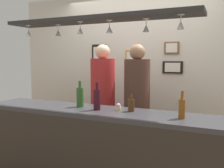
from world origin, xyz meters
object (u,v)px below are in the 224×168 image
bottle_beer_brown_stubby (131,105)px  picture_frame_lower_pair (173,67)px  picture_frame_caricature (99,55)px  picture_frame_upper_small (172,48)px  picture_frame_crest (131,58)px  bottle_champagne_green (80,97)px  person_left_red_shirt (103,94)px  cupcake (118,107)px  bottle_wine_dark_red (97,99)px  bottle_beer_amber_tall (182,108)px  person_middle_brown_shirt (137,96)px

bottle_beer_brown_stubby → picture_frame_lower_pair: bearing=83.1°
picture_frame_caricature → picture_frame_upper_small: (1.22, 0.00, 0.09)m
picture_frame_crest → bottle_beer_brown_stubby: bearing=-69.3°
bottle_beer_brown_stubby → bottle_champagne_green: bearing=-178.7°
picture_frame_lower_pair → picture_frame_upper_small: bearing=180.0°
bottle_champagne_green → bottle_beer_brown_stubby: bearing=1.3°
person_left_red_shirt → bottle_beer_brown_stubby: 0.94m
picture_frame_caricature → bottle_champagne_green: bearing=-71.2°
cupcake → picture_frame_caricature: size_ratio=0.23×
bottle_wine_dark_red → picture_frame_crest: picture_frame_crest is taller
bottle_champagne_green → picture_frame_upper_small: bearing=60.5°
bottle_champagne_green → bottle_wine_dark_red: size_ratio=1.00×
bottle_beer_brown_stubby → picture_frame_caricature: (-1.08, 1.33, 0.55)m
bottle_beer_amber_tall → person_left_red_shirt: bearing=147.7°
bottle_wine_dark_red → bottle_beer_brown_stubby: size_ratio=1.67×
picture_frame_lower_pair → person_left_red_shirt: bearing=-141.1°
picture_frame_crest → picture_frame_upper_small: picture_frame_upper_small is taller
person_middle_brown_shirt → bottle_wine_dark_red: person_middle_brown_shirt is taller
person_middle_brown_shirt → bottle_wine_dark_red: (-0.20, -0.74, 0.06)m
bottle_beer_amber_tall → bottle_beer_brown_stubby: (-0.53, 0.10, -0.03)m
bottle_wine_dark_red → cupcake: size_ratio=3.85×
person_left_red_shirt → bottle_beer_amber_tall: 1.42m
bottle_beer_amber_tall → cupcake: 0.68m
person_middle_brown_shirt → picture_frame_caricature: 1.26m
bottle_beer_brown_stubby → person_left_red_shirt: bearing=135.3°
bottle_wine_dark_red → picture_frame_upper_small: picture_frame_upper_small is taller
bottle_wine_dark_red → picture_frame_lower_pair: 1.54m
bottle_wine_dark_red → picture_frame_crest: (-0.14, 1.41, 0.44)m
person_left_red_shirt → bottle_beer_brown_stubby: (0.67, -0.66, 0.01)m
person_left_red_shirt → person_middle_brown_shirt: bearing=0.0°
person_left_red_shirt → person_middle_brown_shirt: (0.50, 0.00, -0.01)m
bottle_champagne_green → bottle_beer_amber_tall: bearing=-4.2°
person_middle_brown_shirt → picture_frame_lower_pair: 0.83m
bottle_wine_dark_red → picture_frame_crest: 1.49m
bottle_beer_amber_tall → picture_frame_lower_pair: (-0.37, 1.43, 0.32)m
bottle_wine_dark_red → picture_frame_upper_small: bearing=70.4°
person_left_red_shirt → person_middle_brown_shirt: person_left_red_shirt is taller
bottle_wine_dark_red → bottle_beer_brown_stubby: bearing=12.6°
bottle_wine_dark_red → picture_frame_upper_small: (0.50, 1.41, 0.59)m
cupcake → picture_frame_lower_pair: picture_frame_lower_pair is taller
bottle_champagne_green → person_middle_brown_shirt: bearing=56.0°
cupcake → picture_frame_lower_pair: 1.43m
person_middle_brown_shirt → bottle_beer_amber_tall: size_ratio=6.62×
bottle_beer_brown_stubby → picture_frame_upper_small: size_ratio=0.82×
bottle_beer_amber_tall → picture_frame_lower_pair: size_ratio=0.87×
bottle_beer_amber_tall → cupcake: bottle_beer_amber_tall is taller
bottle_wine_dark_red → bottle_beer_amber_tall: bottle_wine_dark_red is taller
picture_frame_crest → picture_frame_caricature: size_ratio=0.76×
picture_frame_crest → picture_frame_caricature: (-0.57, 0.00, 0.06)m
picture_frame_upper_small → picture_frame_caricature: bearing=180.0°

